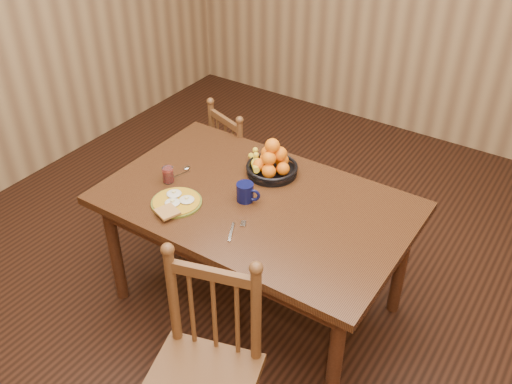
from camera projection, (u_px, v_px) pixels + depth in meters
The scene contains 10 objects.
room at pixel (256, 95), 2.63m from camera, with size 4.52×5.02×2.72m.
dining_table at pixel (256, 213), 3.02m from camera, with size 1.60×1.00×0.75m.
chair_far at pixel (242, 163), 3.88m from camera, with size 0.49×0.48×0.86m.
chair_near at pixel (204, 373), 2.41m from camera, with size 0.56×0.54×1.00m.
breakfast_plate at pixel (176, 202), 2.94m from camera, with size 0.26×0.30×0.04m.
fork at pixel (235, 229), 2.77m from camera, with size 0.08×0.18×0.00m.
spoon at pixel (185, 170), 3.20m from camera, with size 0.05×0.16×0.01m.
coffee_mug at pixel (246, 192), 2.94m from camera, with size 0.13×0.09×0.10m.
juice_glass at pixel (168, 175), 3.09m from camera, with size 0.06×0.06×0.09m.
fruit_bowl at pixel (271, 163), 3.14m from camera, with size 0.32×0.29×0.22m.
Camera 1 is at (1.33, -2.00, 2.50)m, focal length 40.00 mm.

